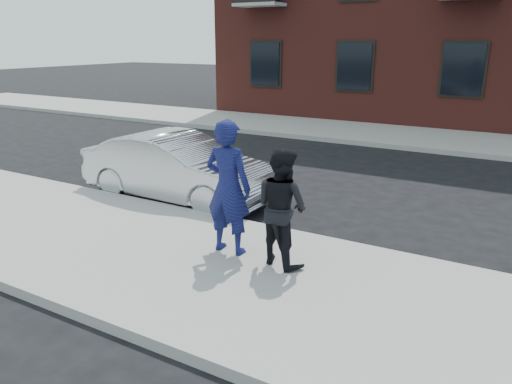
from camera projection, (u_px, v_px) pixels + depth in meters
The scene contains 8 objects.
ground at pixel (282, 286), 6.71m from camera, with size 100.00×100.00×0.00m, color black.
near_sidewalk at pixel (273, 288), 6.48m from camera, with size 50.00×3.50×0.15m, color gray.
near_curb at pixel (326, 242), 7.97m from camera, with size 50.00×0.10×0.15m, color #999691.
far_sidewalk at pixel (443, 140), 15.98m from camera, with size 50.00×3.50×0.15m, color gray.
far_curb at pixel (431, 151), 14.49m from camera, with size 50.00×0.10×0.15m, color #999691.
silver_sedan at pixel (178, 167), 10.13m from camera, with size 1.44×4.12×1.36m, color #B7BABF.
man_hoodie at pixel (228, 187), 7.16m from camera, with size 0.73×0.52×1.98m.
man_peacoat at pixel (282, 207), 6.82m from camera, with size 0.96×0.85×1.66m.
Camera 1 is at (2.74, -5.39, 3.18)m, focal length 35.00 mm.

